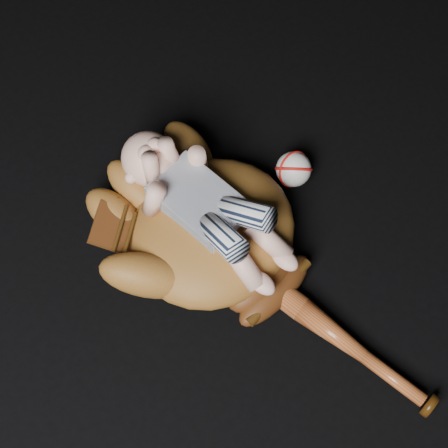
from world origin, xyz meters
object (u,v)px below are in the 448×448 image
Objects in this scene: baseball_glove at (212,227)px; baseball_bat at (314,319)px; newborn_baby at (211,209)px; baseball at (294,169)px.

baseball_glove is 0.23m from baseball_bat.
baseball_glove is at bearing -135.15° from newborn_baby.
baseball_bat is at bearing -89.26° from newborn_baby.
newborn_baby is 0.75× the size of baseball_bat.
newborn_baby reaches higher than baseball_glove.
baseball is at bearing -6.32° from newborn_baby.
baseball is (0.19, 0.02, -0.09)m from newborn_baby.
baseball_glove is 0.90× the size of baseball_bat.
baseball_bat is 0.28m from baseball.
newborn_baby is at bearing -174.33° from baseball.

